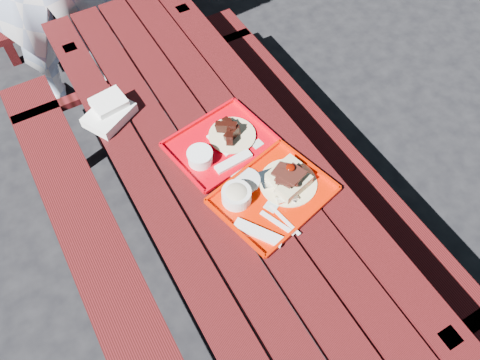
{
  "coord_description": "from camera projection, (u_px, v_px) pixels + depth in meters",
  "views": [
    {
      "loc": [
        -0.48,
        -0.98,
        2.25
      ],
      "look_at": [
        0.0,
        -0.15,
        0.82
      ],
      "focal_mm": 35.0,
      "sensor_mm": 36.0,
      "label": 1
    }
  ],
  "objects": [
    {
      "name": "ground",
      "position": [
        226.0,
        246.0,
        2.48
      ],
      "size": [
        60.0,
        60.0,
        0.0
      ],
      "primitive_type": "plane",
      "color": "black",
      "rests_on": "ground"
    },
    {
      "name": "picnic_table_near",
      "position": [
        223.0,
        189.0,
        2.01
      ],
      "size": [
        1.41,
        2.4,
        0.75
      ],
      "color": "#4A0E11",
      "rests_on": "ground"
    },
    {
      "name": "near_tray",
      "position": [
        270.0,
        190.0,
        1.75
      ],
      "size": [
        0.48,
        0.41,
        0.13
      ],
      "color": "red",
      "rests_on": "picnic_table_near"
    },
    {
      "name": "far_tray",
      "position": [
        220.0,
        144.0,
        1.88
      ],
      "size": [
        0.44,
        0.37,
        0.07
      ],
      "color": "red",
      "rests_on": "picnic_table_near"
    },
    {
      "name": "white_cloth",
      "position": [
        109.0,
        112.0,
        1.96
      ],
      "size": [
        0.24,
        0.22,
        0.08
      ],
      "color": "white",
      "rests_on": "picnic_table_near"
    }
  ]
}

